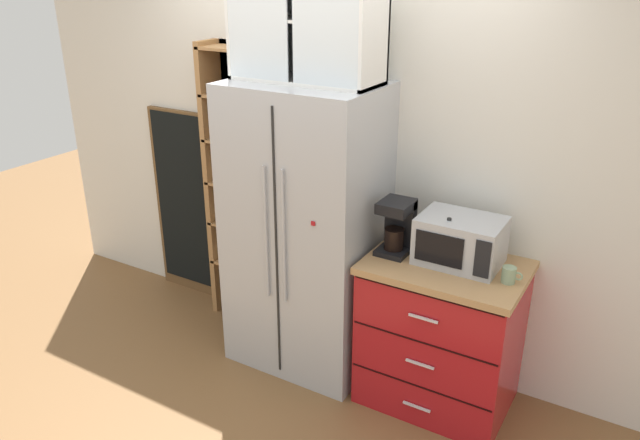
{
  "coord_description": "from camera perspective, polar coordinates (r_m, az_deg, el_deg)",
  "views": [
    {
      "loc": [
        1.83,
        -2.86,
        2.4
      ],
      "look_at": [
        0.1,
        0.04,
        0.98
      ],
      "focal_mm": 34.65,
      "sensor_mm": 36.0,
      "label": 1
    }
  ],
  "objects": [
    {
      "name": "mug_sage",
      "position": [
        3.29,
        17.07,
        -4.87
      ],
      "size": [
        0.11,
        0.07,
        0.09
      ],
      "color": "#8CA37F",
      "rests_on": "counter_cabinet"
    },
    {
      "name": "coffee_maker",
      "position": [
        3.46,
        7.15,
        -0.53
      ],
      "size": [
        0.17,
        0.2,
        0.31
      ],
      "color": "black",
      "rests_on": "counter_cabinet"
    },
    {
      "name": "refrigerator",
      "position": [
        3.75,
        -1.32,
        -0.96
      ],
      "size": [
        0.88,
        0.65,
        1.78
      ],
      "color": "#ADAFB5",
      "rests_on": "ground"
    },
    {
      "name": "mug_navy",
      "position": [
        3.38,
        11.61,
        -3.5
      ],
      "size": [
        0.12,
        0.08,
        0.08
      ],
      "color": "navy",
      "rests_on": "counter_cabinet"
    },
    {
      "name": "ground_plane",
      "position": [
        4.16,
        -1.48,
        -12.46
      ],
      "size": [
        10.54,
        10.54,
        0.0
      ],
      "primitive_type": "plane",
      "color": "brown"
    },
    {
      "name": "chalkboard_menu",
      "position": [
        4.73,
        -12.12,
        1.42
      ],
      "size": [
        0.6,
        0.04,
        1.43
      ],
      "color": "brown",
      "rests_on": "ground"
    },
    {
      "name": "pantry_shelf_column",
      "position": [
        4.28,
        -7.26,
        3.06
      ],
      "size": [
        0.45,
        0.25,
        1.94
      ],
      "color": "brown",
      "rests_on": "ground"
    },
    {
      "name": "microwave",
      "position": [
        3.39,
        12.83,
        -1.87
      ],
      "size": [
        0.44,
        0.33,
        0.26
      ],
      "color": "#ADAFB5",
      "rests_on": "counter_cabinet"
    },
    {
      "name": "bottle_clear",
      "position": [
        3.34,
        11.64,
        -2.28
      ],
      "size": [
        0.06,
        0.06,
        0.28
      ],
      "color": "silver",
      "rests_on": "counter_cabinet"
    },
    {
      "name": "wall_back_cream",
      "position": [
        3.91,
        1.47,
        6.04
      ],
      "size": [
        4.85,
        0.1,
        2.55
      ],
      "primitive_type": "cube",
      "color": "silver",
      "rests_on": "ground"
    },
    {
      "name": "upper_cabinet",
      "position": [
        3.48,
        -1.07,
        18.02
      ],
      "size": [
        0.84,
        0.32,
        0.66
      ],
      "color": "silver",
      "rests_on": "refrigerator"
    },
    {
      "name": "counter_cabinet",
      "position": [
        3.64,
        11.08,
        -10.21
      ],
      "size": [
        0.85,
        0.62,
        0.89
      ],
      "color": "#A8161C",
      "rests_on": "ground"
    }
  ]
}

